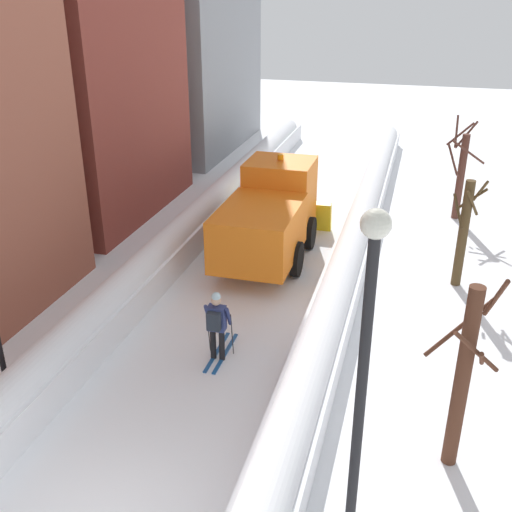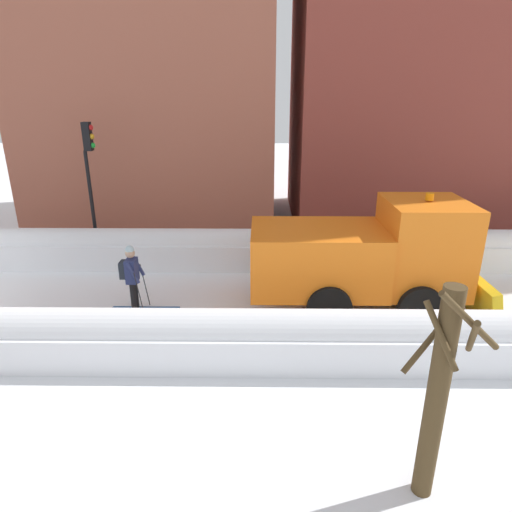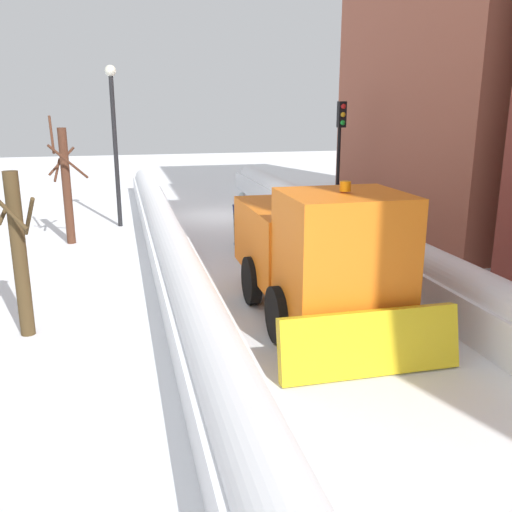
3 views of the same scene
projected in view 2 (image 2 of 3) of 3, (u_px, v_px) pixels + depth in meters
The scene contains 9 objects.
ground_plane at pixel (305, 305), 12.11m from camera, with size 80.00×80.00×0.00m, color white.
snowbank_left at pixel (298, 249), 14.50m from camera, with size 1.10×36.00×1.30m.
snowbank_right at pixel (318, 339), 9.31m from camera, with size 1.10×36.00×1.24m.
building_brick_near at pixel (154, 16), 17.77m from camera, with size 8.11×9.69×16.56m.
building_brick_mid at pixel (401, 2), 17.50m from camera, with size 7.79×8.14×17.53m.
plow_truck at pixel (368, 255), 11.50m from camera, with size 3.20×5.98×3.12m.
skier at pixel (132, 275), 11.47m from camera, with size 0.62×1.80×1.81m.
traffic_light_pole at pixel (90, 165), 14.61m from camera, with size 0.28×0.42×4.54m.
bare_tree_mid at pixel (438, 392), 5.87m from camera, with size 0.93×1.04×3.39m.
Camera 2 is at (10.91, 8.79, 5.46)m, focal length 31.24 mm.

